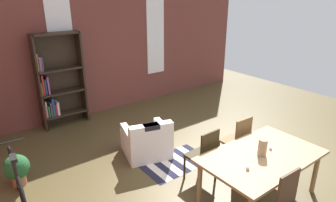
# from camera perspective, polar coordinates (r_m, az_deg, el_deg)

# --- Properties ---
(ground_plane) EXTENTS (10.71, 10.71, 0.00)m
(ground_plane) POSITION_cam_1_polar(r_m,az_deg,el_deg) (5.10, 13.30, -15.01)
(ground_plane) COLOR brown
(back_wall_brick) EXTENTS (8.26, 0.12, 3.35)m
(back_wall_brick) POSITION_cam_1_polar(r_m,az_deg,el_deg) (7.58, -10.80, 10.82)
(back_wall_brick) COLOR brown
(back_wall_brick) RESTS_ON ground
(window_pane_0) EXTENTS (0.55, 0.02, 2.18)m
(window_pane_0) POSITION_cam_1_polar(r_m,az_deg,el_deg) (7.02, -20.04, 10.58)
(window_pane_0) COLOR white
(window_pane_1) EXTENTS (0.55, 0.02, 2.18)m
(window_pane_1) POSITION_cam_1_polar(r_m,az_deg,el_deg) (8.14, -2.46, 13.01)
(window_pane_1) COLOR white
(dining_table) EXTENTS (1.78, 1.08, 0.73)m
(dining_table) POSITION_cam_1_polar(r_m,az_deg,el_deg) (4.50, 17.77, -10.77)
(dining_table) COLOR #95744E
(dining_table) RESTS_ON ground
(vase_on_table) EXTENTS (0.13, 0.13, 0.25)m
(vase_on_table) POSITION_cam_1_polar(r_m,az_deg,el_deg) (4.39, 17.97, -8.60)
(vase_on_table) COLOR #998466
(vase_on_table) RESTS_ON dining_table
(tealight_candle_0) EXTENTS (0.04, 0.04, 0.05)m
(tealight_candle_0) POSITION_cam_1_polar(r_m,az_deg,el_deg) (4.06, 15.31, -12.48)
(tealight_candle_0) COLOR silver
(tealight_candle_0) RESTS_ON dining_table
(tealight_candle_1) EXTENTS (0.04, 0.04, 0.04)m
(tealight_candle_1) POSITION_cam_1_polar(r_m,az_deg,el_deg) (4.63, 19.39, -8.67)
(tealight_candle_1) COLOR silver
(tealight_candle_1) RESTS_ON dining_table
(dining_chair_far_left) EXTENTS (0.41, 0.41, 0.95)m
(dining_chair_far_left) POSITION_cam_1_polar(r_m,az_deg,el_deg) (4.71, 7.05, -10.32)
(dining_chair_far_left) COLOR #2F2714
(dining_chair_far_left) RESTS_ON ground
(dining_chair_far_right) EXTENTS (0.41, 0.41, 0.95)m
(dining_chair_far_right) POSITION_cam_1_polar(r_m,az_deg,el_deg) (5.24, 13.40, -7.39)
(dining_chair_far_right) COLOR brown
(dining_chair_far_right) RESTS_ON ground
(bookshelf_tall) EXTENTS (1.01, 0.31, 2.11)m
(bookshelf_tall) POSITION_cam_1_polar(r_m,az_deg,el_deg) (6.96, -20.77, 3.37)
(bookshelf_tall) COLOR #2D2319
(bookshelf_tall) RESTS_ON ground
(armchair_white) EXTENTS (0.98, 0.98, 0.75)m
(armchair_white) POSITION_cam_1_polar(r_m,az_deg,el_deg) (5.55, -4.15, -7.88)
(armchair_white) COLOR white
(armchair_white) RESTS_ON ground
(bicycle_second) EXTENTS (0.44, 1.69, 0.90)m
(bicycle_second) POSITION_cam_1_polar(r_m,az_deg,el_deg) (4.83, -27.20, -14.07)
(bicycle_second) COLOR black
(bicycle_second) RESTS_ON ground
(potted_plant_by_shelf) EXTENTS (0.39, 0.39, 0.52)m
(potted_plant_by_shelf) POSITION_cam_1_polar(r_m,az_deg,el_deg) (5.31, -27.43, -11.60)
(potted_plant_by_shelf) COLOR #9E6042
(potted_plant_by_shelf) RESTS_ON ground
(striped_rug) EXTENTS (1.22, 0.77, 0.01)m
(striped_rug) POSITION_cam_1_polar(r_m,az_deg,el_deg) (5.43, 1.36, -11.89)
(striped_rug) COLOR #1E1E33
(striped_rug) RESTS_ON ground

